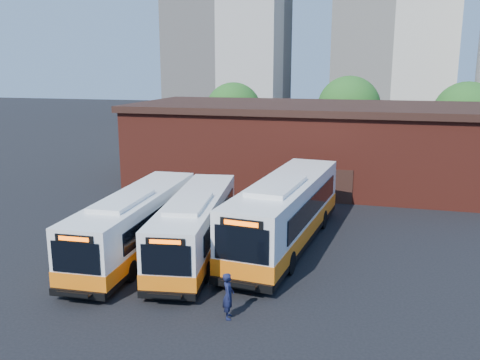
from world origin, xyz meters
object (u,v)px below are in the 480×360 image
(bus_midwest, at_px, (196,228))
(bus_mideast, at_px, (285,214))
(transit_worker, at_px, (228,296))
(bus_west, at_px, (136,226))

(bus_midwest, xyz_separation_m, bus_mideast, (4.08, 2.62, 0.25))
(bus_mideast, relative_size, transit_worker, 7.67)
(bus_west, xyz_separation_m, bus_midwest, (2.97, 0.61, -0.05))
(bus_west, height_order, bus_midwest, bus_west)
(bus_midwest, relative_size, transit_worker, 6.53)
(bus_midwest, distance_m, transit_worker, 6.84)
(bus_mideast, height_order, transit_worker, bus_mideast)
(bus_midwest, xyz_separation_m, transit_worker, (3.43, -5.89, -0.53))
(bus_midwest, height_order, bus_mideast, bus_mideast)
(bus_midwest, bearing_deg, bus_mideast, 24.68)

